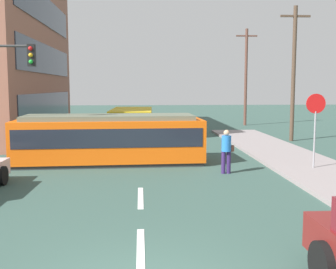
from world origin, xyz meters
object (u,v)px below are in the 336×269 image
Objects in this scene: stop_sign at (315,115)px; utility_pole_far at (246,75)px; streetcar_tram at (110,138)px; pedestrian_crossing at (226,149)px; city_bus at (132,122)px; utility_pole_mid at (294,71)px.

utility_pole_far is (2.22, 19.59, 2.07)m from stop_sign.
stop_sign is (8.08, -2.20, 1.11)m from streetcar_tram.
streetcar_tram is 4.81× the size of pedestrian_crossing.
utility_pole_mid reaches higher than city_bus.
utility_pole_far is at bearing 73.89° from pedestrian_crossing.
utility_pole_mid reaches higher than streetcar_tram.
utility_pole_mid reaches higher than pedestrian_crossing.
stop_sign is at bearing -56.10° from city_bus.
streetcar_tram is 1.34× the size of city_bus.
utility_pole_far is at bearing 59.36° from streetcar_tram.
streetcar_tram is at bearing 151.93° from pedestrian_crossing.
stop_sign is 9.58m from utility_pole_mid.
utility_pole_far is (-0.22, 10.55, 0.06)m from utility_pole_mid.
pedestrian_crossing is 11.49m from utility_pole_mid.
stop_sign is at bearing 3.82° from pedestrian_crossing.
pedestrian_crossing is 0.21× the size of utility_pole_mid.
utility_pole_far is at bearing 91.19° from utility_pole_mid.
streetcar_tram is at bearing -95.08° from city_bus.
utility_pole_mid is at bearing -88.81° from utility_pole_far.
pedestrian_crossing is at bearing -28.07° from streetcar_tram.
city_bus is 13.15m from stop_sign.
utility_pole_mid is (2.44, 9.04, 2.01)m from stop_sign.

